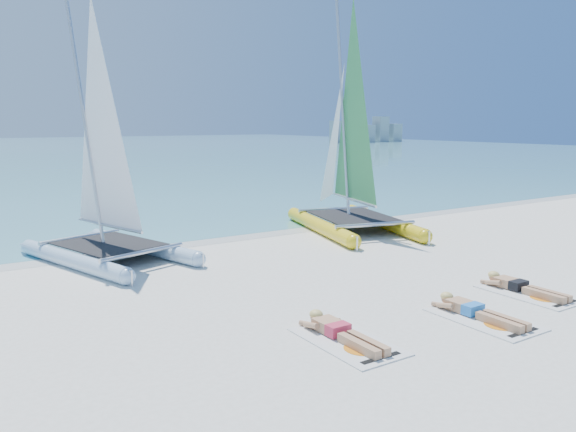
# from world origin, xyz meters

# --- Properties ---
(ground) EXTENTS (140.00, 140.00, 0.00)m
(ground) POSITION_xyz_m (0.00, 0.00, 0.00)
(ground) COLOR white
(ground) RESTS_ON ground
(sea) EXTENTS (140.00, 115.00, 0.01)m
(sea) POSITION_xyz_m (0.00, 63.00, 0.01)
(sea) COLOR #76B3C5
(sea) RESTS_ON ground
(wet_sand_strip) EXTENTS (140.00, 1.40, 0.01)m
(wet_sand_strip) POSITION_xyz_m (0.00, 5.50, 0.00)
(wet_sand_strip) COLOR beige
(wet_sand_strip) RESTS_ON ground
(distant_skyline) EXTENTS (14.00, 2.00, 5.00)m
(distant_skyline) POSITION_xyz_m (53.71, 62.00, 1.94)
(distant_skyline) COLOR #979EA6
(distant_skyline) RESTS_ON ground
(catamaran_blue) EXTENTS (3.56, 5.22, 6.51)m
(catamaran_blue) POSITION_xyz_m (-4.00, 4.63, 1.94)
(catamaran_blue) COLOR #BEDBFA
(catamaran_blue) RESTS_ON ground
(catamaran_yellow) EXTENTS (3.82, 5.90, 7.31)m
(catamaran_yellow) POSITION_xyz_m (3.49, 4.78, 2.30)
(catamaran_yellow) COLOR yellow
(catamaran_yellow) RESTS_ON ground
(towel_a) EXTENTS (1.00, 1.85, 0.02)m
(towel_a) POSITION_xyz_m (-2.38, -2.59, 0.01)
(towel_a) COLOR silver
(towel_a) RESTS_ON ground
(sunbather_a) EXTENTS (0.37, 1.73, 0.26)m
(sunbather_a) POSITION_xyz_m (-2.38, -2.40, 0.12)
(sunbather_a) COLOR tan
(sunbather_a) RESTS_ON towel_a
(towel_b) EXTENTS (1.00, 1.85, 0.02)m
(towel_b) POSITION_xyz_m (0.17, -3.09, 0.01)
(towel_b) COLOR silver
(towel_b) RESTS_ON ground
(sunbather_b) EXTENTS (0.37, 1.73, 0.26)m
(sunbather_b) POSITION_xyz_m (0.17, -2.90, 0.12)
(sunbather_b) COLOR tan
(sunbather_b) RESTS_ON towel_b
(towel_c) EXTENTS (1.00, 1.85, 0.02)m
(towel_c) POSITION_xyz_m (2.10, -2.64, 0.01)
(towel_c) COLOR silver
(towel_c) RESTS_ON ground
(sunbather_c) EXTENTS (0.37, 1.73, 0.26)m
(sunbather_c) POSITION_xyz_m (2.10, -2.45, 0.12)
(sunbather_c) COLOR tan
(sunbather_c) RESTS_ON towel_c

